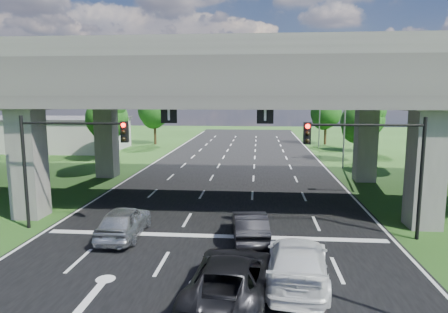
# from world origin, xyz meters

# --- Properties ---
(ground) EXTENTS (160.00, 160.00, 0.00)m
(ground) POSITION_xyz_m (0.00, 0.00, 0.00)
(ground) COLOR #214115
(ground) RESTS_ON ground
(road) EXTENTS (18.00, 120.00, 0.03)m
(road) POSITION_xyz_m (0.00, 10.00, 0.01)
(road) COLOR black
(road) RESTS_ON ground
(overpass) EXTENTS (80.00, 15.00, 10.00)m
(overpass) POSITION_xyz_m (0.00, 12.00, 7.92)
(overpass) COLOR #353330
(overpass) RESTS_ON ground
(warehouse) EXTENTS (20.00, 10.00, 4.00)m
(warehouse) POSITION_xyz_m (-26.00, 35.00, 2.00)
(warehouse) COLOR #9E9E99
(warehouse) RESTS_ON ground
(signal_right) EXTENTS (5.76, 0.54, 6.00)m
(signal_right) POSITION_xyz_m (7.82, 3.94, 4.19)
(signal_right) COLOR black
(signal_right) RESTS_ON ground
(signal_left) EXTENTS (5.76, 0.54, 6.00)m
(signal_left) POSITION_xyz_m (-7.82, 3.94, 4.19)
(signal_left) COLOR black
(signal_left) RESTS_ON ground
(streetlight_far) EXTENTS (3.38, 0.25, 10.00)m
(streetlight_far) POSITION_xyz_m (10.10, 24.00, 5.85)
(streetlight_far) COLOR gray
(streetlight_far) RESTS_ON ground
(streetlight_beyond) EXTENTS (3.38, 0.25, 10.00)m
(streetlight_beyond) POSITION_xyz_m (10.10, 40.00, 5.85)
(streetlight_beyond) COLOR gray
(streetlight_beyond) RESTS_ON ground
(tree_left_near) EXTENTS (4.50, 4.50, 7.80)m
(tree_left_near) POSITION_xyz_m (-13.95, 26.00, 4.82)
(tree_left_near) COLOR black
(tree_left_near) RESTS_ON ground
(tree_left_mid) EXTENTS (3.91, 3.90, 6.76)m
(tree_left_mid) POSITION_xyz_m (-16.95, 34.00, 4.17)
(tree_left_mid) COLOR black
(tree_left_mid) RESTS_ON ground
(tree_left_far) EXTENTS (4.80, 4.80, 8.32)m
(tree_left_far) POSITION_xyz_m (-12.95, 42.00, 5.14)
(tree_left_far) COLOR black
(tree_left_far) RESTS_ON ground
(tree_right_near) EXTENTS (4.20, 4.20, 7.28)m
(tree_right_near) POSITION_xyz_m (13.05, 28.00, 4.50)
(tree_right_near) COLOR black
(tree_right_near) RESTS_ON ground
(tree_right_mid) EXTENTS (3.91, 3.90, 6.76)m
(tree_right_mid) POSITION_xyz_m (16.05, 36.00, 4.17)
(tree_right_mid) COLOR black
(tree_right_mid) RESTS_ON ground
(tree_right_far) EXTENTS (4.50, 4.50, 7.80)m
(tree_right_far) POSITION_xyz_m (12.05, 44.00, 4.82)
(tree_right_far) COLOR black
(tree_right_far) RESTS_ON ground
(car_silver) EXTENTS (1.93, 4.62, 1.56)m
(car_silver) POSITION_xyz_m (-4.41, 3.00, 0.81)
(car_silver) COLOR #B8BCC1
(car_silver) RESTS_ON road
(car_dark) EXTENTS (2.00, 4.57, 1.46)m
(car_dark) POSITION_xyz_m (1.80, 3.00, 0.76)
(car_dark) COLOR black
(car_dark) RESTS_ON road
(car_white) EXTENTS (2.80, 5.74, 1.61)m
(car_white) POSITION_xyz_m (3.66, -1.27, 0.83)
(car_white) COLOR silver
(car_white) RESTS_ON road
(car_trailing) EXTENTS (3.17, 5.90, 1.57)m
(car_trailing) POSITION_xyz_m (1.28, -2.76, 0.82)
(car_trailing) COLOR black
(car_trailing) RESTS_ON road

